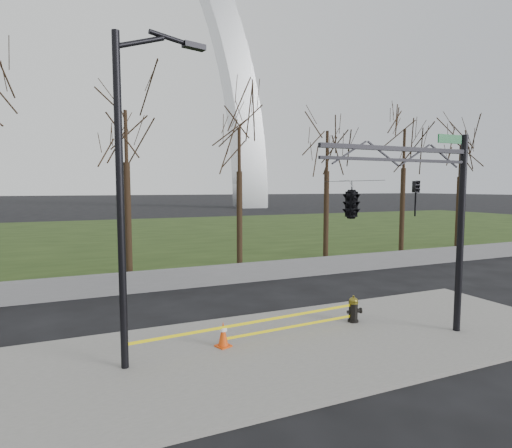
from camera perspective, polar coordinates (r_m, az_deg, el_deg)
name	(u,v)px	position (r m, az deg, el deg)	size (l,w,h in m)	color
ground	(296,347)	(12.08, 5.55, -16.61)	(500.00, 500.00, 0.00)	black
sidewalk	(296,346)	(12.06, 5.55, -16.39)	(18.00, 6.00, 0.10)	slate
grass_strip	(141,235)	(40.42, -15.58, -1.42)	(120.00, 40.00, 0.06)	#213312
guardrail	(211,276)	(19.05, -6.30, -7.11)	(60.00, 0.30, 0.90)	#59595B
gateway_arch	(102,37)	(89.48, -20.48, 23.01)	(66.00, 6.00, 65.00)	#BABDC2
tree_row	(185,182)	(22.45, -9.78, 5.75)	(45.73, 4.00, 9.51)	black
fire_hydrant	(354,310)	(14.04, 13.34, -11.45)	(0.54, 0.35, 0.87)	black
traffic_cone	(223,334)	(11.72, -4.56, -14.93)	(0.47, 0.47, 0.70)	#DB420B
street_light	(129,177)	(10.25, -17.12, 6.17)	(2.36, 0.73, 8.21)	black
traffic_signal_mast	(375,199)	(11.43, 16.14, 3.31)	(5.10, 2.49, 6.00)	black
caution_tape	(271,324)	(12.28, 2.08, -13.59)	(7.18, 0.61, 0.44)	yellow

